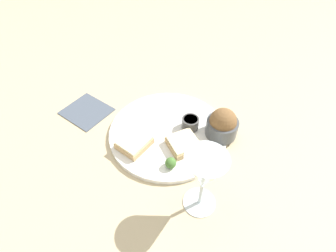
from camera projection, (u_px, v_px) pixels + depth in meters
ground_plane at (168, 134)px, 0.78m from camera, size 4.00×4.00×0.00m
dinner_plate at (168, 132)px, 0.78m from camera, size 0.35×0.35×0.01m
salad_bowl at (222, 124)px, 0.74m from camera, size 0.09×0.09×0.09m
sauce_ramekin at (190, 123)px, 0.77m from camera, size 0.05×0.05×0.04m
cheese_toast_near at (134, 143)px, 0.72m from camera, size 0.10×0.10×0.03m
cheese_toast_far at (183, 144)px, 0.72m from camera, size 0.09×0.09×0.03m
wine_glass at (204, 174)px, 0.54m from camera, size 0.09×0.09×0.18m
garnish at (171, 163)px, 0.68m from camera, size 0.03×0.03×0.03m
napkin at (87, 111)px, 0.85m from camera, size 0.16×0.17×0.01m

